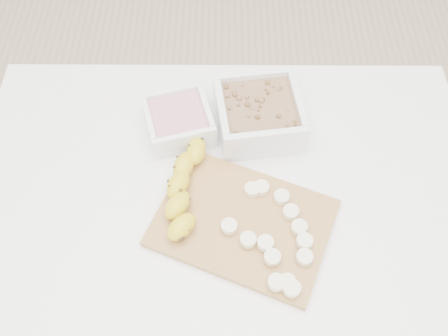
{
  "coord_description": "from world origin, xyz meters",
  "views": [
    {
      "loc": [
        0.0,
        -0.47,
        1.59
      ],
      "look_at": [
        0.0,
        0.03,
        0.81
      ],
      "focal_mm": 40.0,
      "sensor_mm": 36.0,
      "label": 1
    }
  ],
  "objects_px": {
    "bowl_yogurt": "(179,121)",
    "bowl_granola": "(259,114)",
    "table": "(224,220)",
    "cutting_board": "(243,223)",
    "banana": "(185,189)"
  },
  "relations": [
    {
      "from": "bowl_yogurt",
      "to": "bowl_granola",
      "type": "relative_size",
      "value": 0.84
    },
    {
      "from": "table",
      "to": "bowl_yogurt",
      "type": "height_order",
      "value": "bowl_yogurt"
    },
    {
      "from": "table",
      "to": "cutting_board",
      "type": "bearing_deg",
      "value": -57.95
    },
    {
      "from": "bowl_yogurt",
      "to": "cutting_board",
      "type": "height_order",
      "value": "bowl_yogurt"
    },
    {
      "from": "cutting_board",
      "to": "bowl_yogurt",
      "type": "bearing_deg",
      "value": 120.38
    },
    {
      "from": "bowl_yogurt",
      "to": "banana",
      "type": "height_order",
      "value": "bowl_yogurt"
    },
    {
      "from": "bowl_granola",
      "to": "banana",
      "type": "bearing_deg",
      "value": -129.55
    },
    {
      "from": "table",
      "to": "bowl_granola",
      "type": "distance_m",
      "value": 0.23
    },
    {
      "from": "table",
      "to": "bowl_granola",
      "type": "bearing_deg",
      "value": 67.84
    },
    {
      "from": "table",
      "to": "banana",
      "type": "bearing_deg",
      "value": -179.85
    },
    {
      "from": "banana",
      "to": "cutting_board",
      "type": "bearing_deg",
      "value": -8.89
    },
    {
      "from": "bowl_yogurt",
      "to": "bowl_granola",
      "type": "xyz_separation_m",
      "value": [
        0.16,
        0.01,
        0.01
      ]
    },
    {
      "from": "cutting_board",
      "to": "table",
      "type": "bearing_deg",
      "value": 122.05
    },
    {
      "from": "table",
      "to": "bowl_granola",
      "type": "relative_size",
      "value": 5.25
    },
    {
      "from": "bowl_yogurt",
      "to": "bowl_granola",
      "type": "distance_m",
      "value": 0.17
    }
  ]
}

